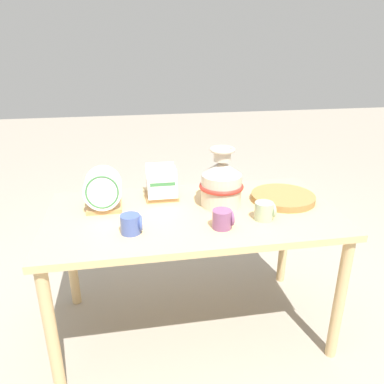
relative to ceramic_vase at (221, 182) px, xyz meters
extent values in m
plane|color=gray|center=(-0.17, -0.06, -0.88)|extent=(14.00, 14.00, 0.00)
cube|color=tan|center=(-0.17, -0.06, -0.15)|extent=(1.49, 0.79, 0.03)
cylinder|color=tan|center=(-0.86, -0.40, -0.52)|extent=(0.06, 0.06, 0.71)
cylinder|color=tan|center=(0.53, -0.40, -0.52)|extent=(0.06, 0.06, 0.71)
cylinder|color=tan|center=(-0.86, 0.29, -0.52)|extent=(0.06, 0.06, 0.71)
cylinder|color=tan|center=(0.53, 0.29, -0.52)|extent=(0.06, 0.06, 0.71)
cylinder|color=beige|center=(0.00, 0.00, -0.05)|extent=(0.21, 0.21, 0.18)
cone|color=beige|center=(0.00, 0.00, 0.08)|extent=(0.21, 0.21, 0.07)
cylinder|color=beige|center=(0.00, 0.00, 0.15)|extent=(0.09, 0.09, 0.06)
torus|color=beige|center=(0.00, 0.00, 0.18)|extent=(0.13, 0.13, 0.02)
torus|color=#B72D23|center=(0.00, 0.00, -0.02)|extent=(0.24, 0.24, 0.02)
cube|color=tan|center=(-0.62, 0.06, -0.12)|extent=(0.18, 0.15, 0.02)
cylinder|color=tan|center=(-0.68, 0.12, -0.08)|extent=(0.01, 0.01, 0.06)
cylinder|color=tan|center=(-0.55, 0.12, -0.08)|extent=(0.01, 0.01, 0.06)
cylinder|color=white|center=(-0.62, -0.01, -0.01)|extent=(0.19, 0.05, 0.19)
torus|color=#38703D|center=(-0.62, -0.01, -0.01)|extent=(0.17, 0.05, 0.17)
cylinder|color=white|center=(-0.62, 0.06, -0.01)|extent=(0.19, 0.05, 0.19)
cylinder|color=white|center=(-0.62, 0.13, -0.01)|extent=(0.19, 0.05, 0.19)
cube|color=tan|center=(-0.30, 0.16, -0.12)|extent=(0.18, 0.15, 0.02)
cylinder|color=tan|center=(-0.37, 0.22, -0.08)|extent=(0.01, 0.01, 0.06)
cylinder|color=tan|center=(-0.24, 0.22, -0.08)|extent=(0.01, 0.01, 0.06)
cube|color=white|center=(-0.30, 0.09, -0.03)|extent=(0.16, 0.05, 0.16)
cube|color=white|center=(-0.30, 0.16, -0.03)|extent=(0.16, 0.05, 0.16)
cube|color=white|center=(-0.30, 0.22, -0.03)|extent=(0.16, 0.05, 0.16)
cube|color=#38703D|center=(-0.30, 0.09, -0.03)|extent=(0.14, 0.01, 0.02)
cylinder|color=olive|center=(0.35, 0.00, -0.13)|extent=(0.35, 0.35, 0.01)
cylinder|color=olive|center=(0.35, 0.00, -0.12)|extent=(0.35, 0.35, 0.01)
cylinder|color=olive|center=(0.35, 0.00, -0.11)|extent=(0.35, 0.35, 0.01)
cylinder|color=olive|center=(0.35, 0.00, -0.10)|extent=(0.35, 0.35, 0.01)
cylinder|color=#42569E|center=(-0.49, -0.24, -0.09)|extent=(0.09, 0.09, 0.09)
torus|color=#42569E|center=(-0.44, -0.24, -0.09)|extent=(0.02, 0.07, 0.07)
cylinder|color=#9EB28E|center=(0.16, -0.21, -0.09)|extent=(0.09, 0.09, 0.09)
torus|color=#9EB28E|center=(0.21, -0.21, -0.09)|extent=(0.02, 0.07, 0.07)
cylinder|color=#7A4770|center=(-0.06, -0.26, -0.09)|extent=(0.09, 0.09, 0.09)
torus|color=#7A4770|center=(-0.02, -0.26, -0.09)|extent=(0.02, 0.07, 0.07)
camera|label=1|loc=(-0.48, -1.80, 0.69)|focal=35.00mm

